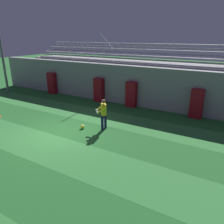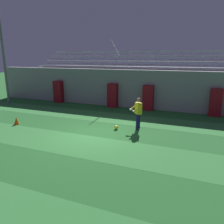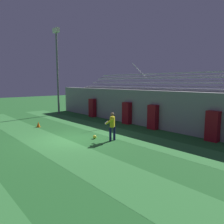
{
  "view_description": "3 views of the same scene",
  "coord_description": "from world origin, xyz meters",
  "px_view_note": "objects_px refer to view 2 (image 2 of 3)",
  "views": [
    {
      "loc": [
        7.64,
        -7.49,
        4.78
      ],
      "look_at": [
        2.02,
        2.14,
        0.87
      ],
      "focal_mm": 35.0,
      "sensor_mm": 36.0,
      "label": 1
    },
    {
      "loc": [
        4.61,
        -9.13,
        3.73
      ],
      "look_at": [
        0.27,
        1.76,
        0.75
      ],
      "focal_mm": 35.0,
      "sensor_mm": 36.0,
      "label": 2
    },
    {
      "loc": [
        11.3,
        -6.56,
        3.44
      ],
      "look_at": [
        1.47,
        1.9,
        1.64
      ],
      "focal_mm": 35.0,
      "sensor_mm": 36.0,
      "label": 3
    }
  ],
  "objects_px": {
    "soccer_ball": "(116,127)",
    "traffic_cone": "(17,121)",
    "padding_pillar_gate_left": "(113,95)",
    "padding_pillar_gate_right": "(148,98)",
    "floodlight_pole": "(1,32)",
    "padding_pillar_far_left": "(58,92)",
    "padding_pillar_far_right": "(216,103)",
    "goalkeeper": "(138,111)"
  },
  "relations": [
    {
      "from": "padding_pillar_gate_left",
      "to": "traffic_cone",
      "type": "height_order",
      "value": "padding_pillar_gate_left"
    },
    {
      "from": "padding_pillar_far_left",
      "to": "soccer_ball",
      "type": "height_order",
      "value": "padding_pillar_far_left"
    },
    {
      "from": "padding_pillar_far_left",
      "to": "traffic_cone",
      "type": "relative_size",
      "value": 4.24
    },
    {
      "from": "goalkeeper",
      "to": "traffic_cone",
      "type": "xyz_separation_m",
      "value": [
        -6.58,
        -1.78,
        -0.74
      ]
    },
    {
      "from": "padding_pillar_far_right",
      "to": "traffic_cone",
      "type": "height_order",
      "value": "padding_pillar_far_right"
    },
    {
      "from": "padding_pillar_gate_left",
      "to": "floodlight_pole",
      "type": "relative_size",
      "value": 0.2
    },
    {
      "from": "padding_pillar_gate_right",
      "to": "padding_pillar_far_left",
      "type": "distance_m",
      "value": 7.55
    },
    {
      "from": "padding_pillar_gate_right",
      "to": "padding_pillar_far_left",
      "type": "height_order",
      "value": "same"
    },
    {
      "from": "padding_pillar_gate_right",
      "to": "traffic_cone",
      "type": "xyz_separation_m",
      "value": [
        -6.14,
        -6.09,
        -0.68
      ]
    },
    {
      "from": "padding_pillar_gate_left",
      "to": "goalkeeper",
      "type": "height_order",
      "value": "padding_pillar_gate_left"
    },
    {
      "from": "padding_pillar_far_left",
      "to": "padding_pillar_gate_left",
      "type": "bearing_deg",
      "value": 0.0
    },
    {
      "from": "goalkeeper",
      "to": "padding_pillar_far_right",
      "type": "bearing_deg",
      "value": 47.72
    },
    {
      "from": "padding_pillar_gate_left",
      "to": "padding_pillar_gate_right",
      "type": "xyz_separation_m",
      "value": [
        2.7,
        0.0,
        0.0
      ]
    },
    {
      "from": "padding_pillar_gate_left",
      "to": "padding_pillar_far_right",
      "type": "height_order",
      "value": "same"
    },
    {
      "from": "goalkeeper",
      "to": "padding_pillar_gate_right",
      "type": "bearing_deg",
      "value": 95.79
    },
    {
      "from": "padding_pillar_gate_left",
      "to": "soccer_ball",
      "type": "relative_size",
      "value": 8.09
    },
    {
      "from": "padding_pillar_far_left",
      "to": "floodlight_pole",
      "type": "bearing_deg",
      "value": -154.99
    },
    {
      "from": "padding_pillar_gate_left",
      "to": "padding_pillar_far_left",
      "type": "relative_size",
      "value": 1.0
    },
    {
      "from": "padding_pillar_gate_right",
      "to": "padding_pillar_far_right",
      "type": "distance_m",
      "value": 4.36
    },
    {
      "from": "padding_pillar_gate_left",
      "to": "soccer_ball",
      "type": "bearing_deg",
      "value": -66.37
    },
    {
      "from": "padding_pillar_far_left",
      "to": "padding_pillar_far_right",
      "type": "distance_m",
      "value": 11.92
    },
    {
      "from": "padding_pillar_far_left",
      "to": "goalkeeper",
      "type": "xyz_separation_m",
      "value": [
        7.99,
        -4.32,
        0.06
      ]
    },
    {
      "from": "floodlight_pole",
      "to": "goalkeeper",
      "type": "height_order",
      "value": "floodlight_pole"
    },
    {
      "from": "padding_pillar_far_right",
      "to": "padding_pillar_far_left",
      "type": "bearing_deg",
      "value": 180.0
    },
    {
      "from": "padding_pillar_gate_right",
      "to": "goalkeeper",
      "type": "relative_size",
      "value": 1.07
    },
    {
      "from": "goalkeeper",
      "to": "traffic_cone",
      "type": "distance_m",
      "value": 6.85
    },
    {
      "from": "padding_pillar_far_left",
      "to": "soccer_ball",
      "type": "bearing_deg",
      "value": -34.78
    },
    {
      "from": "padding_pillar_far_right",
      "to": "padding_pillar_gate_right",
      "type": "bearing_deg",
      "value": 180.0
    },
    {
      "from": "floodlight_pole",
      "to": "goalkeeper",
      "type": "xyz_separation_m",
      "value": [
        11.72,
        -2.58,
        -4.58
      ]
    },
    {
      "from": "padding_pillar_far_right",
      "to": "soccer_ball",
      "type": "bearing_deg",
      "value": -135.6
    },
    {
      "from": "padding_pillar_gate_right",
      "to": "padding_pillar_gate_left",
      "type": "bearing_deg",
      "value": 180.0
    },
    {
      "from": "padding_pillar_gate_left",
      "to": "padding_pillar_far_right",
      "type": "relative_size",
      "value": 1.0
    },
    {
      "from": "padding_pillar_far_right",
      "to": "floodlight_pole",
      "type": "relative_size",
      "value": 0.2
    },
    {
      "from": "padding_pillar_gate_left",
      "to": "padding_pillar_far_right",
      "type": "bearing_deg",
      "value": 0.0
    },
    {
      "from": "goalkeeper",
      "to": "padding_pillar_far_left",
      "type": "bearing_deg",
      "value": 151.63
    },
    {
      "from": "padding_pillar_gate_left",
      "to": "padding_pillar_far_left",
      "type": "bearing_deg",
      "value": 180.0
    },
    {
      "from": "padding_pillar_far_left",
      "to": "padding_pillar_far_right",
      "type": "xyz_separation_m",
      "value": [
        11.92,
        0.0,
        0.0
      ]
    },
    {
      "from": "floodlight_pole",
      "to": "soccer_ball",
      "type": "height_order",
      "value": "floodlight_pole"
    },
    {
      "from": "padding_pillar_gate_right",
      "to": "floodlight_pole",
      "type": "height_order",
      "value": "floodlight_pole"
    },
    {
      "from": "soccer_ball",
      "to": "traffic_cone",
      "type": "height_order",
      "value": "traffic_cone"
    },
    {
      "from": "padding_pillar_gate_left",
      "to": "padding_pillar_gate_right",
      "type": "distance_m",
      "value": 2.7
    },
    {
      "from": "padding_pillar_gate_right",
      "to": "floodlight_pole",
      "type": "distance_m",
      "value": 12.32
    }
  ]
}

